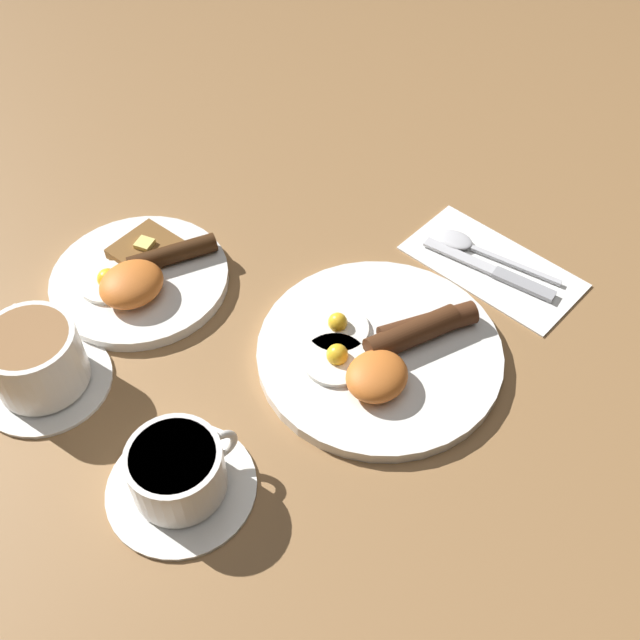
{
  "coord_description": "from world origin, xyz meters",
  "views": [
    {
      "loc": [
        -0.44,
        -0.29,
        0.67
      ],
      "look_at": [
        -0.02,
        0.07,
        0.03
      ],
      "focal_mm": 42.0,
      "sensor_mm": 36.0,
      "label": 1
    }
  ],
  "objects_px": {
    "breakfast_plate_near": "(381,351)",
    "teacup_far": "(37,361)",
    "teacup_near": "(178,474)",
    "knife": "(495,272)",
    "breakfast_plate_far": "(140,277)",
    "spoon": "(468,245)"
  },
  "relations": [
    {
      "from": "breakfast_plate_near",
      "to": "teacup_far",
      "type": "distance_m",
      "value": 0.37
    },
    {
      "from": "teacup_near",
      "to": "breakfast_plate_near",
      "type": "bearing_deg",
      "value": -10.99
    },
    {
      "from": "breakfast_plate_near",
      "to": "teacup_far",
      "type": "bearing_deg",
      "value": 135.68
    },
    {
      "from": "teacup_near",
      "to": "knife",
      "type": "distance_m",
      "value": 0.46
    },
    {
      "from": "breakfast_plate_near",
      "to": "teacup_far",
      "type": "height_order",
      "value": "teacup_far"
    },
    {
      "from": "breakfast_plate_far",
      "to": "spoon",
      "type": "bearing_deg",
      "value": -40.85
    },
    {
      "from": "teacup_far",
      "to": "spoon",
      "type": "bearing_deg",
      "value": -26.32
    },
    {
      "from": "teacup_near",
      "to": "teacup_far",
      "type": "bearing_deg",
      "value": 92.5
    },
    {
      "from": "breakfast_plate_far",
      "to": "teacup_near",
      "type": "height_order",
      "value": "teacup_near"
    },
    {
      "from": "knife",
      "to": "breakfast_plate_near",
      "type": "bearing_deg",
      "value": 75.22
    },
    {
      "from": "teacup_near",
      "to": "spoon",
      "type": "bearing_deg",
      "value": -3.26
    },
    {
      "from": "teacup_far",
      "to": "knife",
      "type": "height_order",
      "value": "teacup_far"
    },
    {
      "from": "teacup_far",
      "to": "knife",
      "type": "bearing_deg",
      "value": -31.99
    },
    {
      "from": "teacup_far",
      "to": "knife",
      "type": "distance_m",
      "value": 0.54
    },
    {
      "from": "knife",
      "to": "spoon",
      "type": "relative_size",
      "value": 1.05
    },
    {
      "from": "breakfast_plate_far",
      "to": "spoon",
      "type": "xyz_separation_m",
      "value": [
        0.31,
        -0.27,
        -0.01
      ]
    },
    {
      "from": "breakfast_plate_near",
      "to": "breakfast_plate_far",
      "type": "height_order",
      "value": "breakfast_plate_far"
    },
    {
      "from": "breakfast_plate_near",
      "to": "spoon",
      "type": "bearing_deg",
      "value": 6.22
    },
    {
      "from": "breakfast_plate_near",
      "to": "spoon",
      "type": "xyz_separation_m",
      "value": [
        0.21,
        0.02,
        -0.0
      ]
    },
    {
      "from": "breakfast_plate_far",
      "to": "teacup_near",
      "type": "xyz_separation_m",
      "value": [
        -0.16,
        -0.24,
        0.01
      ]
    },
    {
      "from": "breakfast_plate_near",
      "to": "knife",
      "type": "relative_size",
      "value": 1.57
    },
    {
      "from": "knife",
      "to": "teacup_near",
      "type": "bearing_deg",
      "value": 73.7
    }
  ]
}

